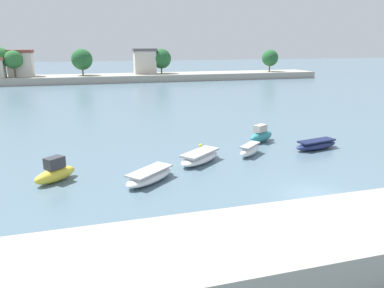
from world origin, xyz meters
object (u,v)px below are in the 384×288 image
at_px(moored_boat_4, 261,135).
at_px(moored_boat_5, 316,145).
at_px(moored_boat_1, 150,176).
at_px(moored_boat_2, 200,157).
at_px(moored_boat_3, 250,150).
at_px(moored_boat_0, 55,172).
at_px(mooring_buoy_0, 201,146).

distance_m(moored_boat_4, moored_boat_5, 5.35).
xyz_separation_m(moored_boat_4, moored_boat_5, (3.77, -3.78, -0.26)).
bearing_deg(moored_boat_1, moored_boat_4, -9.15).
height_order(moored_boat_2, moored_boat_3, moored_boat_3).
distance_m(moored_boat_1, moored_boat_4, 14.70).
bearing_deg(moored_boat_0, moored_boat_1, -56.98).
distance_m(moored_boat_0, moored_boat_5, 22.79).
xyz_separation_m(moored_boat_1, moored_boat_3, (9.49, 3.87, 0.06)).
relative_size(moored_boat_1, moored_boat_5, 0.92).
height_order(moored_boat_0, moored_boat_5, moored_boat_0).
bearing_deg(moored_boat_0, moored_boat_3, -33.50).
bearing_deg(moored_boat_5, moored_boat_0, 173.75).
xyz_separation_m(moored_boat_4, mooring_buoy_0, (-6.40, -0.33, -0.50)).
relative_size(moored_boat_3, moored_boat_5, 0.63).
height_order(moored_boat_1, moored_boat_5, moored_boat_1).
xyz_separation_m(moored_boat_0, moored_boat_1, (6.44, -1.90, -0.24)).
relative_size(moored_boat_1, moored_boat_3, 1.47).
bearing_deg(moored_boat_1, moored_boat_5, -27.27).
xyz_separation_m(moored_boat_0, moored_boat_3, (15.93, 1.97, -0.19)).
height_order(moored_boat_3, moored_boat_4, moored_boat_4).
bearing_deg(moored_boat_3, moored_boat_2, 147.13).
bearing_deg(moored_boat_3, moored_boat_0, 145.71).
xyz_separation_m(moored_boat_0, moored_boat_4, (18.92, 5.86, 0.01)).
bearing_deg(moored_boat_5, moored_boat_2, 172.56).
distance_m(moored_boat_1, mooring_buoy_0, 9.60).
relative_size(moored_boat_1, mooring_buoy_0, 12.51).
relative_size(moored_boat_0, moored_boat_2, 0.68).
height_order(moored_boat_0, moored_boat_4, moored_boat_0).
xyz_separation_m(moored_boat_3, mooring_buoy_0, (-3.41, 3.55, -0.30)).
bearing_deg(moored_boat_3, mooring_buoy_0, 92.48).
distance_m(moored_boat_2, mooring_buoy_0, 4.50).
bearing_deg(moored_boat_2, moored_boat_0, 147.47).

